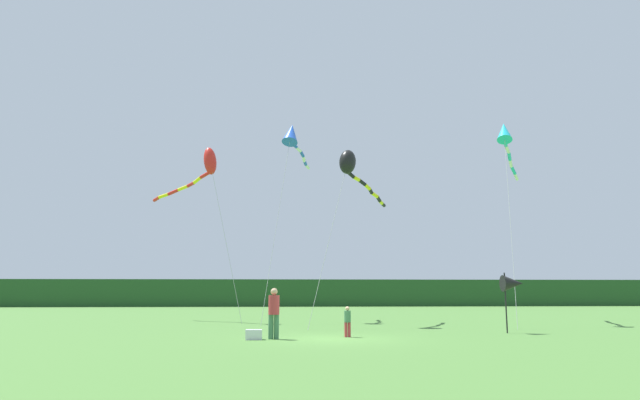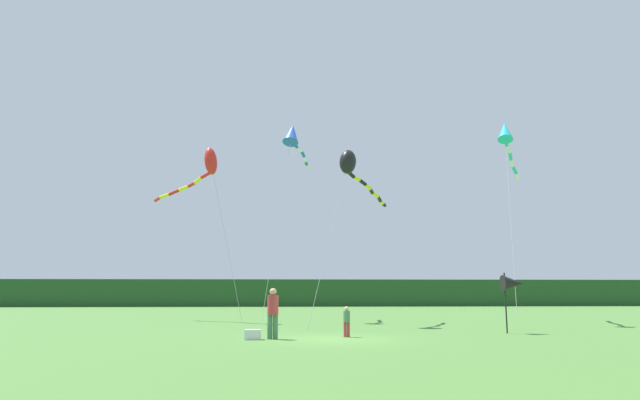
{
  "view_description": "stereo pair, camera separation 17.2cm",
  "coord_description": "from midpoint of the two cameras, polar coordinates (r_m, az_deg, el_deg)",
  "views": [
    {
      "loc": [
        -1.89,
        -21.08,
        1.74
      ],
      "look_at": [
        0.0,
        6.0,
        6.16
      ],
      "focal_mm": 31.44,
      "sensor_mm": 36.0,
      "label": 1
    },
    {
      "loc": [
        -1.72,
        -21.09,
        1.74
      ],
      "look_at": [
        0.0,
        6.0,
        6.16
      ],
      "focal_mm": 31.44,
      "sensor_mm": 36.0,
      "label": 2
    }
  ],
  "objects": [
    {
      "name": "person_child",
      "position": [
        22.0,
        2.96,
        -12.09
      ],
      "size": [
        0.25,
        0.25,
        1.16
      ],
      "color": "#B23338",
      "rests_on": "ground"
    },
    {
      "name": "banner_flag_pole",
      "position": [
        25.27,
        19.2,
        -8.06
      ],
      "size": [
        0.9,
        0.7,
        2.51
      ],
      "color": "black",
      "rests_on": "ground"
    },
    {
      "name": "kite_blue",
      "position": [
        35.19,
        -2.64,
        6.51
      ],
      "size": [
        2.92,
        8.19,
        12.24
      ],
      "color": "#B2B2B2",
      "rests_on": "ground"
    },
    {
      "name": "cooler_box",
      "position": [
        21.01,
        -6.62,
        -13.45
      ],
      "size": [
        0.59,
        0.42,
        0.36
      ],
      "primitive_type": "cube",
      "color": "silver",
      "rests_on": "ground"
    },
    {
      "name": "kite_red",
      "position": [
        34.4,
        -11.47,
        3.34
      ],
      "size": [
        6.29,
        5.65,
        10.3
      ],
      "color": "#B2B2B2",
      "rests_on": "ground"
    },
    {
      "name": "kite_cyan",
      "position": [
        34.26,
        18.58,
        6.01
      ],
      "size": [
        4.73,
        9.71,
        11.45
      ],
      "color": "#B2B2B2",
      "rests_on": "ground"
    },
    {
      "name": "kite_black",
      "position": [
        30.29,
        3.37,
        3.4
      ],
      "size": [
        5.08,
        7.42,
        9.35
      ],
      "color": "#B2B2B2",
      "rests_on": "ground"
    },
    {
      "name": "ground_plane",
      "position": [
        21.23,
        1.3,
        -13.95
      ],
      "size": [
        120.0,
        120.0,
        0.0
      ],
      "primitive_type": "plane",
      "color": "#477533"
    },
    {
      "name": "person_adult",
      "position": [
        21.09,
        -4.59,
        -11.15
      ],
      "size": [
        0.41,
        0.41,
        1.85
      ],
      "color": "#3F724C",
      "rests_on": "ground"
    },
    {
      "name": "distant_treeline",
      "position": [
        66.11,
        -2.09,
        -9.43
      ],
      "size": [
        108.0,
        3.53,
        3.05
      ],
      "primitive_type": "cube",
      "color": "#234C23",
      "rests_on": "ground"
    }
  ]
}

